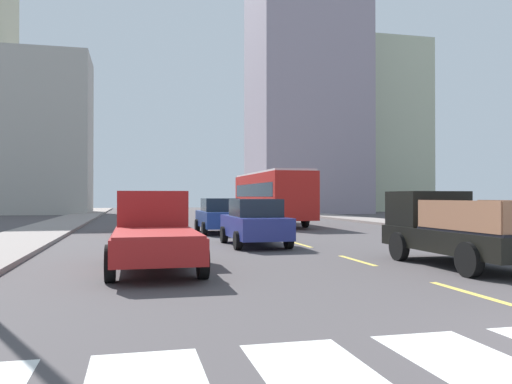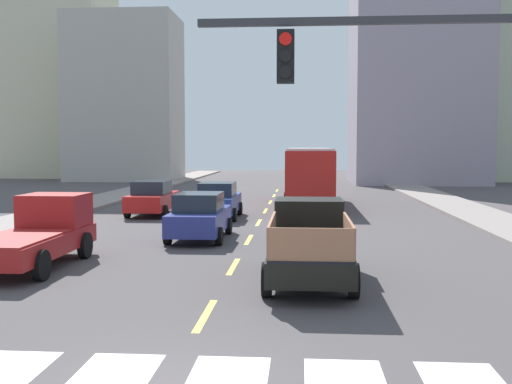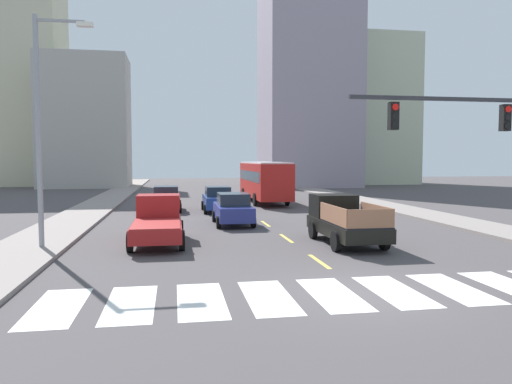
{
  "view_description": "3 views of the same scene",
  "coord_description": "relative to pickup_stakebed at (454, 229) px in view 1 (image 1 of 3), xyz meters",
  "views": [
    {
      "loc": [
        -6.14,
        -4.52,
        1.81
      ],
      "look_at": [
        -1.52,
        14.94,
        1.98
      ],
      "focal_mm": 36.2,
      "sensor_mm": 36.0,
      "label": 1
    },
    {
      "loc": [
        1.93,
        -7.89,
        3.41
      ],
      "look_at": [
        0.36,
        12.8,
        1.85
      ],
      "focal_mm": 42.38,
      "sensor_mm": 36.0,
      "label": 2
    },
    {
      "loc": [
        -4.94,
        -12.01,
        3.53
      ],
      "look_at": [
        -0.44,
        14.57,
        1.72
      ],
      "focal_mm": 34.03,
      "sensor_mm": 36.0,
      "label": 3
    }
  ],
  "objects": [
    {
      "name": "block_mid_right",
      "position": [
        10.35,
        42.36,
        13.46
      ],
      "size": [
        11.74,
        10.53,
        28.8
      ],
      "primitive_type": "cube",
      "color": "#988B9A",
      "rests_on": "ground"
    },
    {
      "name": "lane_dash_0",
      "position": [
        -2.13,
        -3.59,
        -0.93
      ],
      "size": [
        0.16,
        2.4,
        0.01
      ],
      "primitive_type": "cube",
      "color": "#E4C54E",
      "rests_on": "ground"
    },
    {
      "name": "lane_dash_6",
      "position": [
        -2.13,
        26.41,
        -0.93
      ],
      "size": [
        0.16,
        2.4,
        0.01
      ],
      "primitive_type": "cube",
      "color": "#E4C54E",
      "rests_on": "ground"
    },
    {
      "name": "pickup_dark",
      "position": [
        -7.78,
        1.25,
        -0.02
      ],
      "size": [
        2.18,
        5.2,
        1.96
      ],
      "rotation": [
        0.0,
        0.0,
        -0.01
      ],
      "color": "maroon",
      "rests_on": "ground"
    },
    {
      "name": "lane_dash_5",
      "position": [
        -2.13,
        21.41,
        -0.93
      ],
      "size": [
        0.16,
        2.4,
        0.01
      ],
      "primitive_type": "cube",
      "color": "#E4C54E",
      "rests_on": "ground"
    },
    {
      "name": "sedan_mid",
      "position": [
        -7.61,
        13.95,
        -0.08
      ],
      "size": [
        2.02,
        4.4,
        1.72
      ],
      "rotation": [
        0.0,
        0.0,
        -0.02
      ],
      "color": "red",
      "rests_on": "ground"
    },
    {
      "name": "tower_tall_centre",
      "position": [
        22.03,
        48.68,
        9.64
      ],
      "size": [
        10.6,
        10.17,
        21.16
      ],
      "primitive_type": "cube",
      "color": "beige",
      "rests_on": "ground"
    },
    {
      "name": "pickup_stakebed",
      "position": [
        0.0,
        0.0,
        0.0
      ],
      "size": [
        2.18,
        5.2,
        1.96
      ],
      "rotation": [
        0.0,
        0.0,
        0.03
      ],
      "color": "black",
      "rests_on": "ground"
    },
    {
      "name": "lane_dash_2",
      "position": [
        -2.13,
        6.41,
        -0.93
      ],
      "size": [
        0.16,
        2.4,
        0.01
      ],
      "primitive_type": "cube",
      "color": "#E4C54E",
      "rests_on": "ground"
    },
    {
      "name": "lane_dash_3",
      "position": [
        -2.13,
        11.41,
        -0.93
      ],
      "size": [
        0.16,
        2.4,
        0.01
      ],
      "primitive_type": "cube",
      "color": "#E4C54E",
      "rests_on": "ground"
    },
    {
      "name": "lane_dash_1",
      "position": [
        -2.13,
        1.41,
        -0.93
      ],
      "size": [
        0.16,
        2.4,
        0.01
      ],
      "primitive_type": "cube",
      "color": "#E4C54E",
      "rests_on": "ground"
    },
    {
      "name": "sidewalk_right",
      "position": [
        8.48,
        10.41,
        -0.86
      ],
      "size": [
        3.03,
        110.0,
        0.15
      ],
      "primitive_type": "cube",
      "color": "gray",
      "rests_on": "ground"
    },
    {
      "name": "sidewalk_left",
      "position": [
        -12.75,
        10.41,
        -0.86
      ],
      "size": [
        3.03,
        110.0,
        0.15
      ],
      "primitive_type": "cube",
      "color": "gray",
      "rests_on": "ground"
    },
    {
      "name": "lane_dash_7",
      "position": [
        -2.13,
        31.41,
        -0.93
      ],
      "size": [
        0.16,
        2.4,
        0.01
      ],
      "primitive_type": "cube",
      "color": "#E4C54E",
      "rests_on": "ground"
    },
    {
      "name": "city_bus",
      "position": [
        0.22,
        19.44,
        1.02
      ],
      "size": [
        2.72,
        10.8,
        3.32
      ],
      "rotation": [
        0.0,
        0.0,
        0.02
      ],
      "color": "red",
      "rests_on": "ground"
    },
    {
      "name": "sedan_near_right",
      "position": [
        -4.19,
        12.96,
        -0.08
      ],
      "size": [
        2.02,
        4.4,
        1.72
      ],
      "rotation": [
        0.0,
        0.0,
        -0.02
      ],
      "color": "navy",
      "rests_on": "ground"
    },
    {
      "name": "lane_dash_4",
      "position": [
        -2.13,
        16.41,
        -0.93
      ],
      "size": [
        0.16,
        2.4,
        0.01
      ],
      "primitive_type": "cube",
      "color": "#E4C54E",
      "rests_on": "ground"
    },
    {
      "name": "crosswalk_stripe_3",
      "position": [
        -4.71,
        -7.59,
        -0.93
      ],
      "size": [
        1.18,
        3.25,
        0.01
      ],
      "primitive_type": "cube",
      "color": "silver",
      "rests_on": "ground"
    },
    {
      "name": "block_mid_left",
      "position": [
        -18.02,
        44.69,
        7.27
      ],
      "size": [
        10.67,
        7.6,
        16.42
      ],
      "primitive_type": "cube",
      "color": "#ACA89E",
      "rests_on": "ground"
    },
    {
      "name": "sedan_near_left",
      "position": [
        -3.94,
        6.34,
        -0.08
      ],
      "size": [
        2.02,
        4.4,
        1.72
      ],
      "rotation": [
        0.0,
        0.0,
        0.04
      ],
      "color": "navy",
      "rests_on": "ground"
    }
  ]
}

